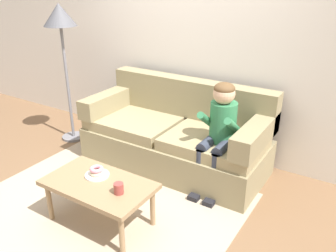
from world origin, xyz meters
TOP-DOWN VIEW (x-y plane):
  - ground at (0.00, 0.00)m, footprint 10.00×10.00m
  - wall_back at (0.00, 1.40)m, footprint 8.00×0.10m
  - area_rug at (0.00, -0.25)m, footprint 2.40×2.01m
  - couch at (0.14, 0.85)m, footprint 2.02×0.90m
  - coffee_table at (0.13, -0.41)m, footprint 0.93×0.54m
  - person_child at (0.74, 0.64)m, footprint 0.34×0.58m
  - plate at (0.05, -0.33)m, footprint 0.21×0.21m
  - donut at (0.05, -0.33)m, footprint 0.13×0.13m
  - donut_second at (0.05, -0.33)m, footprint 0.13×0.13m
  - mug at (0.37, -0.44)m, footprint 0.08×0.08m
  - floor_lamp at (-1.38, 0.71)m, footprint 0.39×0.39m

SIDE VIEW (x-z plane):
  - ground at x=0.00m, z-range 0.00..0.00m
  - area_rug at x=0.00m, z-range 0.00..0.01m
  - couch at x=0.14m, z-range -0.13..0.81m
  - coffee_table at x=0.13m, z-range 0.16..0.57m
  - plate at x=0.05m, z-range 0.41..0.43m
  - donut at x=0.05m, z-range 0.43..0.46m
  - mug at x=0.37m, z-range 0.41..0.50m
  - donut_second at x=0.05m, z-range 0.46..0.50m
  - person_child at x=0.74m, z-range 0.12..1.22m
  - wall_back at x=0.00m, z-range 0.00..2.80m
  - floor_lamp at x=-1.38m, z-range 0.60..2.31m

